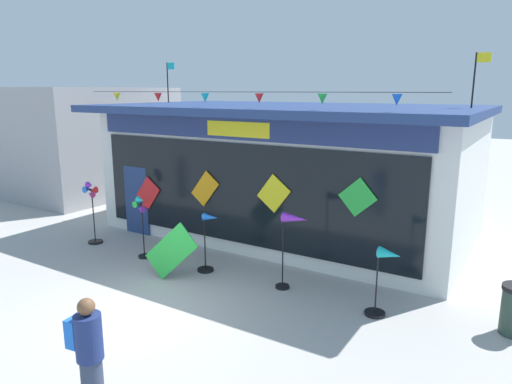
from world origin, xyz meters
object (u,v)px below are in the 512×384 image
object	(u,v)px
wind_spinner_far_left	(92,204)
wind_spinner_left	(141,216)
wind_spinner_center_left	(208,241)
display_kite_on_ground	(171,251)
person_mid_plaza	(89,356)
kite_shop_building	(290,168)
wind_spinner_center_right	(292,232)
wind_spinner_right	(384,273)

from	to	relation	value
wind_spinner_far_left	wind_spinner_left	bearing A→B (deg)	-3.21
wind_spinner_center_left	display_kite_on_ground	world-z (taller)	wind_spinner_center_left
wind_spinner_left	person_mid_plaza	size ratio (longest dim) A/B	0.95
kite_shop_building	wind_spinner_center_left	distance (m)	4.20
kite_shop_building	wind_spinner_far_left	distance (m)	5.74
kite_shop_building	display_kite_on_ground	bearing A→B (deg)	-94.90
wind_spinner_far_left	wind_spinner_center_left	distance (m)	3.99
wind_spinner_left	wind_spinner_center_right	size ratio (longest dim) A/B	0.94
wind_spinner_left	wind_spinner_center_right	world-z (taller)	wind_spinner_center_right
kite_shop_building	wind_spinner_left	size ratio (longest dim) A/B	6.55
wind_spinner_left	wind_spinner_center_left	size ratio (longest dim) A/B	1.13
wind_spinner_center_left	display_kite_on_ground	bearing A→B (deg)	-117.58
person_mid_plaza	display_kite_on_ground	distance (m)	4.52
wind_spinner_center_left	wind_spinner_center_right	xyz separation A→B (m)	(2.12, 0.12, 0.54)
kite_shop_building	wind_spinner_left	distance (m)	4.69
wind_spinner_right	person_mid_plaza	size ratio (longest dim) A/B	0.81
wind_spinner_right	wind_spinner_center_left	bearing A→B (deg)	179.64
wind_spinner_left	wind_spinner_far_left	bearing A→B (deg)	176.79
kite_shop_building	wind_spinner_left	bearing A→B (deg)	-115.19
wind_spinner_center_right	wind_spinner_center_left	bearing A→B (deg)	-176.86
wind_spinner_right	person_mid_plaza	world-z (taller)	person_mid_plaza
person_mid_plaza	display_kite_on_ground	bearing A→B (deg)	22.11
wind_spinner_far_left	wind_spinner_center_right	distance (m)	6.10
wind_spinner_left	wind_spinner_center_right	xyz separation A→B (m)	(4.09, 0.26, 0.21)
wind_spinner_center_left	kite_shop_building	bearing A→B (deg)	90.00
wind_spinner_far_left	display_kite_on_ground	world-z (taller)	wind_spinner_far_left
kite_shop_building	display_kite_on_ground	xyz separation A→B (m)	(-0.41, -4.83, -1.23)
person_mid_plaza	display_kite_on_ground	world-z (taller)	person_mid_plaza
wind_spinner_far_left	wind_spinner_right	size ratio (longest dim) A/B	1.28
kite_shop_building	wind_spinner_far_left	bearing A→B (deg)	-134.30
display_kite_on_ground	wind_spinner_center_left	bearing A→B (deg)	62.42
wind_spinner_center_right	person_mid_plaza	world-z (taller)	wind_spinner_center_right
wind_spinner_center_left	wind_spinner_left	bearing A→B (deg)	-175.92
wind_spinner_right	kite_shop_building	bearing A→B (deg)	135.42
wind_spinner_far_left	wind_spinner_center_right	size ratio (longest dim) A/B	1.02
wind_spinner_center_right	wind_spinner_right	bearing A→B (deg)	-4.06
kite_shop_building	wind_spinner_center_left	bearing A→B (deg)	-90.00
kite_shop_building	wind_spinner_center_right	distance (m)	4.50
person_mid_plaza	wind_spinner_right	bearing A→B (deg)	-33.47
wind_spinner_center_right	person_mid_plaza	bearing A→B (deg)	-93.95
wind_spinner_center_left	wind_spinner_center_right	distance (m)	2.20
wind_spinner_left	person_mid_plaza	distance (m)	5.94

